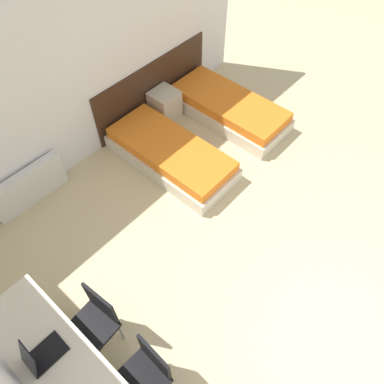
{
  "coord_description": "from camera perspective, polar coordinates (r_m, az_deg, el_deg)",
  "views": [
    {
      "loc": [
        -2.07,
        0.49,
        4.17
      ],
      "look_at": [
        0.0,
        2.33,
        0.55
      ],
      "focal_mm": 35.0,
      "sensor_mm": 36.0,
      "label": 1
    }
  ],
  "objects": [
    {
      "name": "ground_plane",
      "position": [
        4.68,
        23.25,
        -19.55
      ],
      "size": [
        20.0,
        20.0,
        0.0
      ],
      "primitive_type": "plane",
      "color": "beige"
    },
    {
      "name": "wall_back",
      "position": [
        5.14,
        -17.05,
        17.04
      ],
      "size": [
        6.08,
        0.05,
        2.7
      ],
      "color": "white",
      "rests_on": "ground_plane"
    },
    {
      "name": "headboard_panel",
      "position": [
        6.2,
        -5.89,
        15.49
      ],
      "size": [
        2.33,
        0.03,
        0.91
      ],
      "color": "#382316",
      "rests_on": "ground_plane"
    },
    {
      "name": "bed_near_window",
      "position": [
        5.48,
        -3.25,
        5.74
      ],
      "size": [
        0.87,
        1.96,
        0.37
      ],
      "color": "beige",
      "rests_on": "ground_plane"
    },
    {
      "name": "bed_near_door",
      "position": [
        6.24,
        5.62,
        12.54
      ],
      "size": [
        0.87,
        1.96,
        0.37
      ],
      "color": "beige",
      "rests_on": "ground_plane"
    },
    {
      "name": "nightstand",
      "position": [
        6.19,
        -4.18,
        13.11
      ],
      "size": [
        0.41,
        0.4,
        0.49
      ],
      "color": "beige",
      "rests_on": "ground_plane"
    },
    {
      "name": "radiator",
      "position": [
        5.41,
        -23.63,
        0.66
      ],
      "size": [
        1.04,
        0.12,
        0.54
      ],
      "color": "silver",
      "rests_on": "ground_plane"
    },
    {
      "name": "chair_near_laptop",
      "position": [
        3.97,
        -14.62,
        -18.48
      ],
      "size": [
        0.46,
        0.46,
        0.9
      ],
      "rotation": [
        0.0,
        0.0,
        0.08
      ],
      "color": "black",
      "rests_on": "ground_plane"
    },
    {
      "name": "chair_near_notebook",
      "position": [
        3.76,
        -7.13,
        -25.78
      ],
      "size": [
        0.44,
        0.44,
        0.9
      ],
      "rotation": [
        0.0,
        0.0,
        -0.04
      ],
      "color": "black",
      "rests_on": "ground_plane"
    },
    {
      "name": "laptop",
      "position": [
        3.68,
        -22.14,
        -22.11
      ],
      "size": [
        0.34,
        0.24,
        0.34
      ],
      "rotation": [
        0.0,
        0.0,
        -0.02
      ],
      "color": "black",
      "rests_on": "desk"
    }
  ]
}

